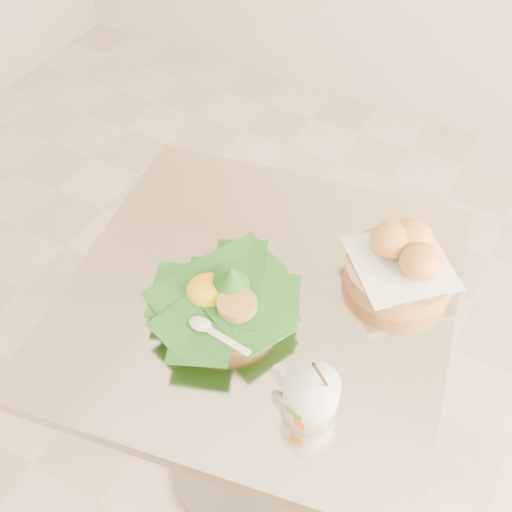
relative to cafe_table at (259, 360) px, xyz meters
The scene contains 5 objects.
floor 0.54m from the cafe_table, 150.53° to the right, with size 3.60×3.60×0.00m, color beige.
cafe_table is the anchor object (origin of this frame).
rice_basket 0.27m from the cafe_table, 121.25° to the right, with size 0.26×0.26×0.13m.
bread_basket 0.37m from the cafe_table, 37.05° to the left, with size 0.24×0.24×0.11m.
coffee_mug 0.36m from the cafe_table, 43.55° to the right, with size 0.12×0.09×0.15m.
Camera 1 is at (0.44, -0.60, 1.67)m, focal length 45.00 mm.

